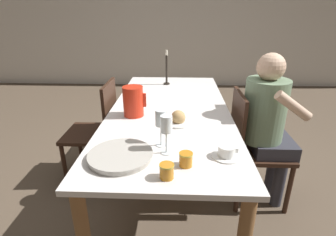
{
  "coord_description": "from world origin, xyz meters",
  "views": [
    {
      "loc": [
        0.06,
        -1.86,
        1.44
      ],
      "look_at": [
        0.0,
        -0.3,
        0.79
      ],
      "focal_mm": 28.0,
      "sensor_mm": 36.0,
      "label": 1
    }
  ],
  "objects": [
    {
      "name": "candlestick_tall",
      "position": [
        -0.05,
        0.7,
        0.87
      ],
      "size": [
        0.06,
        0.06,
        0.34
      ],
      "color": "black",
      "rests_on": "dining_table"
    },
    {
      "name": "wine_glass_juice",
      "position": [
        0.01,
        -0.66,
        0.89
      ],
      "size": [
        0.06,
        0.06,
        0.21
      ],
      "color": "white",
      "rests_on": "dining_table"
    },
    {
      "name": "jam_jar_amber",
      "position": [
        0.11,
        -0.77,
        0.78
      ],
      "size": [
        0.07,
        0.07,
        0.07
      ],
      "color": "#C67A1E",
      "rests_on": "dining_table"
    },
    {
      "name": "serving_tray",
      "position": [
        -0.22,
        -0.72,
        0.75
      ],
      "size": [
        0.33,
        0.33,
        0.03
      ],
      "color": "#B7B2A8",
      "rests_on": "dining_table"
    },
    {
      "name": "jam_jar_red",
      "position": [
        0.02,
        -0.88,
        0.78
      ],
      "size": [
        0.07,
        0.07,
        0.07
      ],
      "color": "#C67A1E",
      "rests_on": "dining_table"
    },
    {
      "name": "wall_back",
      "position": [
        0.0,
        3.38,
        1.3
      ],
      "size": [
        10.0,
        0.06,
        2.6
      ],
      "color": "silver",
      "rests_on": "ground_plane"
    },
    {
      "name": "red_pitcher",
      "position": [
        -0.25,
        -0.14,
        0.84
      ],
      "size": [
        0.17,
        0.14,
        0.21
      ],
      "color": "red",
      "rests_on": "dining_table"
    },
    {
      "name": "person_seated",
      "position": [
        0.72,
        -0.08,
        0.69
      ],
      "size": [
        0.39,
        0.41,
        1.17
      ],
      "rotation": [
        0.0,
        0.0,
        -1.57
      ],
      "color": "#33333D",
      "rests_on": "ground_plane"
    },
    {
      "name": "wine_glass_water",
      "position": [
        -0.03,
        -0.57,
        0.89
      ],
      "size": [
        0.06,
        0.06,
        0.21
      ],
      "color": "white",
      "rests_on": "dining_table"
    },
    {
      "name": "bread_plate",
      "position": [
        0.07,
        -0.27,
        0.77
      ],
      "size": [
        0.19,
        0.19,
        0.1
      ],
      "color": "white",
      "rests_on": "dining_table"
    },
    {
      "name": "teacup_near_person",
      "position": [
        0.32,
        -0.68,
        0.76
      ],
      "size": [
        0.15,
        0.15,
        0.06
      ],
      "color": "white",
      "rests_on": "dining_table"
    },
    {
      "name": "chair_opposite",
      "position": [
        -0.63,
        0.18,
        0.48
      ],
      "size": [
        0.42,
        0.42,
        0.89
      ],
      "rotation": [
        0.0,
        0.0,
        1.57
      ],
      "color": "#331E14",
      "rests_on": "ground_plane"
    },
    {
      "name": "dining_table",
      "position": [
        0.0,
        0.0,
        0.65
      ],
      "size": [
        0.89,
        1.98,
        0.74
      ],
      "color": "silver",
      "rests_on": "ground_plane"
    },
    {
      "name": "ground_plane",
      "position": [
        0.0,
        0.0,
        0.0
      ],
      "size": [
        20.0,
        20.0,
        0.0
      ],
      "primitive_type": "plane",
      "color": "brown"
    },
    {
      "name": "chair_person_side",
      "position": [
        0.63,
        -0.07,
        0.48
      ],
      "size": [
        0.42,
        0.42,
        0.89
      ],
      "rotation": [
        0.0,
        0.0,
        -1.57
      ],
      "color": "#331E14",
      "rests_on": "ground_plane"
    }
  ]
}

